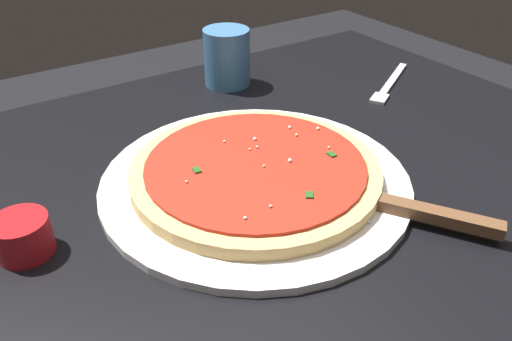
{
  "coord_description": "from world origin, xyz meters",
  "views": [
    {
      "loc": [
        0.31,
        0.42,
        1.08
      ],
      "look_at": [
        0.02,
        0.0,
        0.75
      ],
      "focal_mm": 35.52,
      "sensor_mm": 36.0,
      "label": 1
    }
  ],
  "objects_px": {
    "cup_small_sauce": "(23,236)",
    "fork": "(389,85)",
    "serving_plate": "(256,181)",
    "cup_tall_drink": "(227,57)",
    "pizza": "(256,171)",
    "pizza_server": "(401,208)"
  },
  "relations": [
    {
      "from": "cup_small_sauce",
      "to": "fork",
      "type": "relative_size",
      "value": 0.33
    },
    {
      "from": "serving_plate",
      "to": "cup_tall_drink",
      "type": "bearing_deg",
      "value": -115.1
    },
    {
      "from": "pizza",
      "to": "fork",
      "type": "height_order",
      "value": "pizza"
    },
    {
      "from": "serving_plate",
      "to": "pizza_server",
      "type": "height_order",
      "value": "pizza_server"
    },
    {
      "from": "pizza",
      "to": "cup_tall_drink",
      "type": "distance_m",
      "value": 0.32
    },
    {
      "from": "pizza_server",
      "to": "cup_tall_drink",
      "type": "distance_m",
      "value": 0.43
    },
    {
      "from": "serving_plate",
      "to": "pizza_server",
      "type": "distance_m",
      "value": 0.17
    },
    {
      "from": "cup_small_sauce",
      "to": "serving_plate",
      "type": "bearing_deg",
      "value": 173.41
    },
    {
      "from": "serving_plate",
      "to": "cup_small_sauce",
      "type": "xyz_separation_m",
      "value": [
        0.26,
        -0.03,
        0.02
      ]
    },
    {
      "from": "pizza",
      "to": "cup_small_sauce",
      "type": "xyz_separation_m",
      "value": [
        0.26,
        -0.03,
        0.0
      ]
    },
    {
      "from": "cup_tall_drink",
      "to": "fork",
      "type": "bearing_deg",
      "value": 143.77
    },
    {
      "from": "cup_small_sauce",
      "to": "cup_tall_drink",
      "type": "bearing_deg",
      "value": -147.22
    },
    {
      "from": "pizza_server",
      "to": "cup_tall_drink",
      "type": "height_order",
      "value": "cup_tall_drink"
    },
    {
      "from": "pizza",
      "to": "cup_small_sauce",
      "type": "bearing_deg",
      "value": -6.59
    },
    {
      "from": "cup_tall_drink",
      "to": "pizza_server",
      "type": "bearing_deg",
      "value": 84.58
    },
    {
      "from": "cup_tall_drink",
      "to": "fork",
      "type": "height_order",
      "value": "cup_tall_drink"
    },
    {
      "from": "pizza_server",
      "to": "cup_small_sauce",
      "type": "xyz_separation_m",
      "value": [
        0.35,
        -0.18,
        0.01
      ]
    },
    {
      "from": "cup_small_sauce",
      "to": "fork",
      "type": "height_order",
      "value": "cup_small_sauce"
    },
    {
      "from": "pizza",
      "to": "pizza_server",
      "type": "height_order",
      "value": "pizza"
    },
    {
      "from": "serving_plate",
      "to": "fork",
      "type": "xyz_separation_m",
      "value": [
        -0.36,
        -0.12,
        -0.0
      ]
    },
    {
      "from": "cup_tall_drink",
      "to": "fork",
      "type": "distance_m",
      "value": 0.28
    },
    {
      "from": "serving_plate",
      "to": "pizza_server",
      "type": "bearing_deg",
      "value": 122.37
    }
  ]
}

